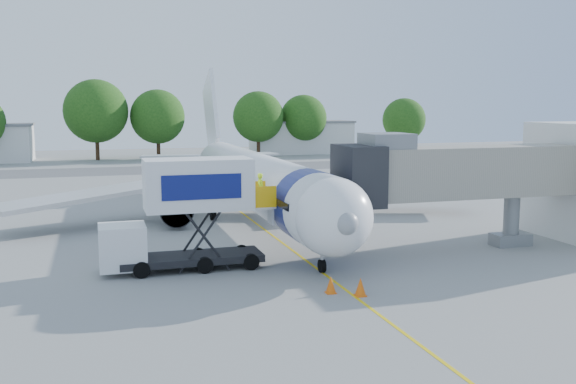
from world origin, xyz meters
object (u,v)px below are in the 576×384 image
object	(u,v)px
catering_hiloader	(185,215)
ground_tug	(391,303)
jet_bridge	(444,173)
aircraft	(255,180)

from	to	relation	value
catering_hiloader	ground_tug	world-z (taller)	catering_hiloader
catering_hiloader	ground_tug	bearing A→B (deg)	-57.05
ground_tug	jet_bridge	bearing A→B (deg)	75.02
jet_bridge	catering_hiloader	bearing A→B (deg)	-179.99
aircraft	catering_hiloader	distance (m)	12.77
catering_hiloader	aircraft	bearing A→B (deg)	60.58
jet_bridge	catering_hiloader	size ratio (longest dim) A/B	1.64
aircraft	catering_hiloader	bearing A→B (deg)	-119.42
catering_hiloader	jet_bridge	bearing A→B (deg)	0.01
ground_tug	aircraft	bearing A→B (deg)	113.89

